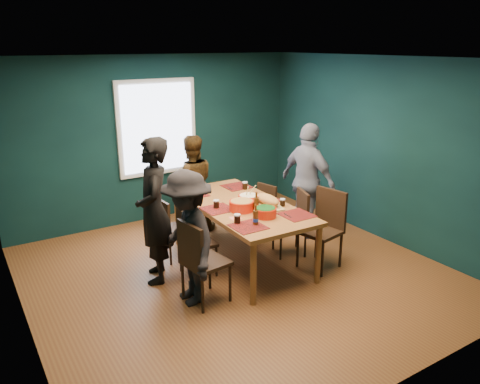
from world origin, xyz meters
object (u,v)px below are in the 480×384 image
object	(u,v)px
dining_table	(242,210)
person_near_left	(188,238)
chair_left_near	(199,257)
person_right	(308,181)
chair_right_near	(325,223)
bowl_dumpling	(249,199)
bowl_herbs	(265,212)
chair_left_mid	(191,238)
chair_left_far	(169,224)
person_back	(192,184)
bowl_salad	(242,205)
chair_right_far	(263,207)
chair_right_mid	(296,218)
cutting_board	(268,201)
person_far_left	(154,211)

from	to	relation	value
dining_table	person_near_left	size ratio (longest dim) A/B	1.41
chair_left_near	person_right	world-z (taller)	person_right
chair_right_near	bowl_dumpling	world-z (taller)	bowl_dumpling
dining_table	bowl_herbs	world-z (taller)	bowl_herbs
chair_left_mid	chair_left_far	bearing A→B (deg)	96.97
chair_left_mid	person_near_left	bearing A→B (deg)	-116.22
chair_left_far	person_back	bearing A→B (deg)	42.27
chair_left_far	bowl_dumpling	xyz separation A→B (m)	(0.90, -0.60, 0.38)
dining_table	bowl_salad	distance (m)	0.28
chair_left_mid	bowl_salad	size ratio (longest dim) A/B	2.84
chair_right_far	chair_right_mid	distance (m)	0.72
cutting_board	person_near_left	bearing A→B (deg)	-153.83
person_near_left	bowl_herbs	xyz separation A→B (m)	(1.05, -0.01, 0.11)
person_back	person_right	xyz separation A→B (m)	(1.38, -1.16, 0.11)
person_back	bowl_dumpling	world-z (taller)	person_back
bowl_salad	person_near_left	bearing A→B (deg)	-159.69
person_right	cutting_board	distance (m)	1.18
chair_left_far	bowl_herbs	bearing A→B (deg)	-59.78
person_right	bowl_herbs	world-z (taller)	person_right
person_back	person_near_left	size ratio (longest dim) A/B	0.98
chair_left_far	person_right	size ratio (longest dim) A/B	0.50
chair_left_near	person_right	size ratio (longest dim) A/B	0.57
chair_right_mid	person_near_left	world-z (taller)	person_near_left
person_far_left	person_right	size ratio (longest dim) A/B	1.04
chair_right_far	chair_right_near	distance (m)	1.24
chair_right_mid	cutting_board	world-z (taller)	cutting_board
chair_left_mid	chair_right_far	xyz separation A→B (m)	(1.49, 0.56, -0.05)
person_far_left	person_back	bearing A→B (deg)	157.91
chair_left_mid	person_right	distance (m)	2.13
person_far_left	cutting_board	bearing A→B (deg)	94.75
chair_right_far	bowl_herbs	size ratio (longest dim) A/B	3.00
bowl_salad	cutting_board	bearing A→B (deg)	-4.34
person_far_left	bowl_dumpling	distance (m)	1.28
chair_right_far	bowl_herbs	distance (m)	1.39
bowl_herbs	cutting_board	distance (m)	0.41
chair_right_mid	person_near_left	bearing A→B (deg)	-149.20
person_far_left	person_near_left	distance (m)	0.73
chair_right_far	person_right	world-z (taller)	person_right
chair_right_far	chair_left_mid	bearing A→B (deg)	-173.05
chair_left_far	chair_right_far	bearing A→B (deg)	-6.06
chair_left_near	bowl_herbs	distance (m)	1.04
person_far_left	bowl_dumpling	bearing A→B (deg)	102.37
bowl_salad	cutting_board	distance (m)	0.39
chair_right_near	bowl_salad	distance (m)	1.15
person_far_left	person_near_left	world-z (taller)	person_far_left
chair_left_near	chair_right_near	world-z (taller)	chair_right_near
chair_left_far	person_near_left	bearing A→B (deg)	-107.52
chair_left_near	person_back	xyz separation A→B (m)	(0.95, 2.06, 0.18)
person_far_left	bowl_herbs	bearing A→B (deg)	78.66
person_back	person_right	world-z (taller)	person_right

